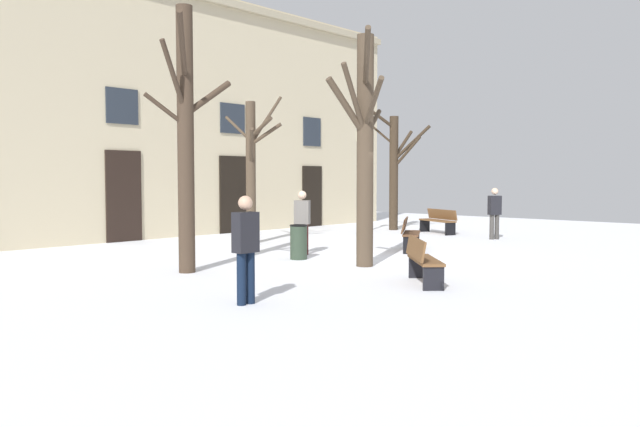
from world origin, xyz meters
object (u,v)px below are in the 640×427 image
(tree_foreground, at_px, (364,144))
(person_by_shop_door, at_px, (246,244))
(litter_bin, at_px, (299,242))
(tree_center, at_px, (394,167))
(tree_left_of_center, at_px, (186,134))
(bench_by_litter_bin, at_px, (410,234))
(bench_near_lamp, at_px, (423,260))
(tree_right_of_center, at_px, (252,166))
(person_crossing_plaza, at_px, (495,211))
(streetlamp, at_px, (361,170))
(bench_back_to_back_right, at_px, (438,221))
(person_strolling, at_px, (302,219))

(tree_foreground, xyz_separation_m, person_by_shop_door, (-4.45, -1.28, -1.75))
(litter_bin, bearing_deg, tree_center, 21.96)
(tree_center, height_order, person_by_shop_door, tree_center)
(tree_left_of_center, xyz_separation_m, bench_by_litter_bin, (6.32, -1.11, -2.36))
(tree_foreground, relative_size, tree_center, 1.05)
(tree_left_of_center, bearing_deg, bench_near_lamp, -63.66)
(tree_right_of_center, bearing_deg, bench_near_lamp, -108.17)
(tree_left_of_center, distance_m, person_crossing_plaza, 11.02)
(streetlamp, xyz_separation_m, bench_by_litter_bin, (-3.25, -4.35, -1.78))
(bench_near_lamp, bearing_deg, bench_by_litter_bin, -7.52)
(streetlamp, xyz_separation_m, bench_back_to_back_right, (1.85, -2.02, -1.80))
(tree_right_of_center, distance_m, litter_bin, 4.32)
(litter_bin, xyz_separation_m, person_by_shop_door, (-4.35, -3.21, 0.51))
(bench_near_lamp, bearing_deg, litter_bin, 32.38)
(streetlamp, bearing_deg, person_by_shop_door, -148.62)
(person_strolling, bearing_deg, tree_center, -99.75)
(tree_foreground, distance_m, bench_by_litter_bin, 3.97)
(tree_foreground, distance_m, bench_near_lamp, 3.31)
(tree_center, bearing_deg, tree_right_of_center, 179.02)
(tree_center, relative_size, tree_left_of_center, 0.88)
(bench_by_litter_bin, bearing_deg, person_crossing_plaza, -34.13)
(tree_left_of_center, distance_m, bench_back_to_back_right, 11.73)
(bench_back_to_back_right, xyz_separation_m, person_crossing_plaza, (-0.64, -2.47, 0.45))
(tree_left_of_center, height_order, person_crossing_plaza, tree_left_of_center)
(tree_right_of_center, bearing_deg, tree_center, -0.98)
(bench_back_to_back_right, bearing_deg, bench_near_lamp, -35.48)
(tree_right_of_center, xyz_separation_m, tree_left_of_center, (-4.66, -3.37, 0.52))
(tree_right_of_center, height_order, bench_back_to_back_right, tree_right_of_center)
(tree_right_of_center, xyz_separation_m, bench_back_to_back_right, (6.76, -2.15, -1.86))
(tree_foreground, bearing_deg, person_strolling, 76.39)
(tree_foreground, height_order, streetlamp, tree_foreground)
(litter_bin, xyz_separation_m, bench_back_to_back_right, (8.35, 1.39, 0.03))
(streetlamp, bearing_deg, bench_by_litter_bin, -126.75)
(person_strolling, bearing_deg, bench_back_to_back_right, -113.74)
(bench_near_lamp, relative_size, person_strolling, 0.84)
(person_strolling, bearing_deg, litter_bin, 99.58)
(tree_right_of_center, distance_m, person_by_shop_door, 9.10)
(tree_right_of_center, distance_m, bench_by_litter_bin, 5.12)
(tree_right_of_center, xyz_separation_m, person_by_shop_door, (-5.94, -6.75, -1.38))
(person_crossing_plaza, bearing_deg, tree_left_of_center, -153.82)
(person_strolling, bearing_deg, tree_left_of_center, 66.39)
(bench_by_litter_bin, xyz_separation_m, person_crossing_plaza, (4.46, -0.14, 0.44))
(tree_foreground, bearing_deg, bench_near_lamp, -114.93)
(bench_back_to_back_right, bearing_deg, tree_left_of_center, -60.21)
(tree_foreground, relative_size, streetlamp, 1.37)
(bench_near_lamp, xyz_separation_m, bench_by_litter_bin, (4.18, 3.20, 0.02))
(tree_center, height_order, litter_bin, tree_center)
(tree_center, height_order, streetlamp, tree_center)
(litter_bin, bearing_deg, person_crossing_plaza, -7.96)
(tree_right_of_center, relative_size, person_crossing_plaza, 2.67)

